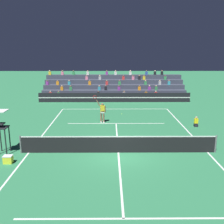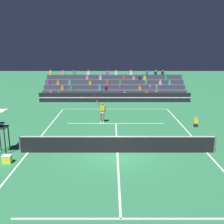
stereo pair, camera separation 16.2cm
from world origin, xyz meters
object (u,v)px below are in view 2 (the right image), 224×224
equipment_cooler (7,159)px  umpire_chair (0,126)px  tennis_ball (122,114)px  tennis_player (102,111)px  ball_kid_courtside (196,123)px

equipment_cooler → umpire_chair: bearing=119.8°
tennis_ball → umpire_chair: bearing=-128.3°
umpire_chair → tennis_player: umpire_chair is taller
umpire_chair → tennis_ball: 12.46m
tennis_player → equipment_cooler: 9.65m
umpire_chair → tennis_ball: (7.65, 9.69, -1.68)m
tennis_ball → ball_kid_courtside: bearing=-35.4°
tennis_player → ball_kid_courtside: bearing=-9.2°
ball_kid_courtside → equipment_cooler: ball_kid_courtside is taller
umpire_chair → tennis_ball: umpire_chair is taller
tennis_player → equipment_cooler: size_ratio=4.90×
tennis_ball → equipment_cooler: equipment_cooler is taller
umpire_chair → ball_kid_courtside: (13.55, 5.50, -1.39)m
tennis_player → equipment_cooler: (-5.00, -8.22, -0.76)m
umpire_chair → equipment_cooler: 2.26m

